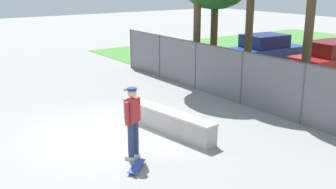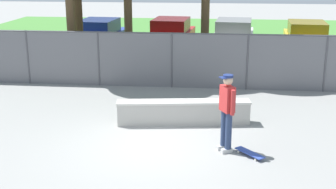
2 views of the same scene
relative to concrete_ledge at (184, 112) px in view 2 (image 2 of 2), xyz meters
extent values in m
plane|color=gray|center=(-0.69, -1.69, -0.33)|extent=(80.00, 80.00, 0.00)
cube|color=#478438|center=(-0.69, 14.05, -0.32)|extent=(27.62, 20.00, 0.02)
cube|color=#A8A59E|center=(0.00, 0.00, -0.03)|extent=(3.61, 0.93, 0.59)
cube|color=beige|center=(0.00, 0.00, 0.29)|extent=(3.65, 0.97, 0.06)
cube|color=beige|center=(1.14, -1.89, -0.28)|extent=(0.28, 0.22, 0.10)
cube|color=beige|center=(1.04, -1.69, -0.28)|extent=(0.28, 0.22, 0.10)
cylinder|color=navy|center=(1.17, -1.87, 0.21)|extent=(0.15, 0.15, 0.88)
cylinder|color=navy|center=(1.07, -1.68, 0.21)|extent=(0.15, 0.15, 0.88)
cube|color=red|center=(1.12, -1.78, 0.95)|extent=(0.37, 0.44, 0.60)
cylinder|color=red|center=(1.24, -2.00, 0.93)|extent=(0.10, 0.10, 0.58)
cylinder|color=red|center=(1.00, -1.55, 0.93)|extent=(0.10, 0.10, 0.58)
sphere|color=beige|center=(1.12, -1.78, 1.38)|extent=(0.22, 0.22, 0.22)
cylinder|color=navy|center=(1.12, -1.78, 1.48)|extent=(0.23, 0.23, 0.06)
cube|color=navy|center=(1.01, -1.84, 1.46)|extent=(0.20, 0.23, 0.02)
cube|color=#334CB2|center=(1.67, -2.01, -0.25)|extent=(0.67, 0.74, 0.02)
cube|color=#B2B2B7|center=(1.49, -1.81, -0.27)|extent=(0.15, 0.14, 0.02)
cube|color=#B2B2B7|center=(1.84, -2.22, -0.27)|extent=(0.15, 0.14, 0.02)
cylinder|color=silver|center=(1.55, -1.75, -0.30)|extent=(0.06, 0.06, 0.05)
cylinder|color=silver|center=(1.42, -1.86, -0.30)|extent=(0.06, 0.06, 0.05)
cylinder|color=silver|center=(1.91, -2.17, -0.30)|extent=(0.06, 0.06, 0.05)
cylinder|color=silver|center=(1.78, -2.28, -0.30)|extent=(0.06, 0.06, 0.05)
cylinder|color=#4C4C51|center=(-5.90, 3.75, 0.64)|extent=(0.07, 0.07, 1.94)
cylinder|color=#4C4C51|center=(-3.30, 3.75, 0.64)|extent=(0.07, 0.07, 1.94)
cylinder|color=#4C4C51|center=(-0.69, 3.75, 0.64)|extent=(0.07, 0.07, 1.94)
cylinder|color=#4C4C51|center=(1.91, 3.75, 0.64)|extent=(0.07, 0.07, 1.94)
cylinder|color=#4C4C51|center=(4.51, 3.75, 0.64)|extent=(0.07, 0.07, 1.94)
cylinder|color=#4C4C51|center=(-0.69, 3.75, 1.58)|extent=(15.62, 0.05, 0.05)
cube|color=slate|center=(-0.69, 3.75, 0.64)|extent=(15.62, 0.01, 1.94)
cylinder|color=brown|center=(-4.59, 4.84, 2.35)|extent=(0.32, 0.32, 5.35)
cylinder|color=#513823|center=(-4.58, 5.83, 1.43)|extent=(0.32, 0.32, 3.52)
cylinder|color=brown|center=(-2.64, 6.04, 2.22)|extent=(0.32, 0.32, 5.10)
cylinder|color=brown|center=(0.38, 5.87, 1.92)|extent=(0.32, 0.32, 4.51)
cube|color=#233D9E|center=(-4.73, 9.55, 0.34)|extent=(2.13, 4.33, 0.70)
cube|color=navy|center=(-4.74, 9.40, 1.01)|extent=(1.76, 2.22, 0.64)
cylinder|color=black|center=(-5.52, 10.92, -0.01)|extent=(0.27, 0.66, 0.64)
cylinder|color=black|center=(-3.73, 10.78, -0.01)|extent=(0.27, 0.66, 0.64)
cylinder|color=black|center=(-5.73, 8.32, -0.01)|extent=(0.27, 0.66, 0.64)
cylinder|color=black|center=(-3.94, 8.18, -0.01)|extent=(0.27, 0.66, 0.64)
cube|color=#B21E1E|center=(-1.35, 10.27, 0.34)|extent=(2.13, 4.33, 0.70)
cube|color=#621010|center=(-1.36, 10.12, 1.01)|extent=(1.76, 2.22, 0.64)
cylinder|color=black|center=(-2.14, 11.64, -0.01)|extent=(0.27, 0.66, 0.64)
cylinder|color=black|center=(-0.35, 11.49, -0.01)|extent=(0.27, 0.66, 0.64)
cylinder|color=black|center=(-2.35, 9.04, -0.01)|extent=(0.27, 0.66, 0.64)
cylinder|color=black|center=(-0.55, 8.90, -0.01)|extent=(0.27, 0.66, 0.64)
cube|color=silver|center=(1.65, 10.16, 0.34)|extent=(2.13, 4.33, 0.70)
cube|color=gray|center=(1.64, 10.01, 1.01)|extent=(1.76, 2.22, 0.64)
cylinder|color=black|center=(0.85, 11.53, -0.01)|extent=(0.27, 0.66, 0.64)
cylinder|color=black|center=(2.65, 11.39, -0.01)|extent=(0.27, 0.66, 0.64)
cylinder|color=black|center=(0.65, 8.94, -0.01)|extent=(0.27, 0.66, 0.64)
cylinder|color=black|center=(2.44, 8.79, -0.01)|extent=(0.27, 0.66, 0.64)
cube|color=gold|center=(4.94, 9.72, 0.34)|extent=(2.13, 4.33, 0.70)
cube|color=#776413|center=(4.93, 9.57, 1.01)|extent=(1.76, 2.22, 0.64)
cylinder|color=black|center=(4.15, 11.09, -0.01)|extent=(0.27, 0.66, 0.64)
cylinder|color=black|center=(5.94, 10.95, -0.01)|extent=(0.27, 0.66, 0.64)
cylinder|color=black|center=(3.94, 8.49, -0.01)|extent=(0.27, 0.66, 0.64)
cylinder|color=black|center=(5.73, 8.35, -0.01)|extent=(0.27, 0.66, 0.64)
camera|label=1|loc=(9.30, -6.48, 4.00)|focal=43.53mm
camera|label=2|loc=(0.83, -11.84, 3.95)|focal=49.03mm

